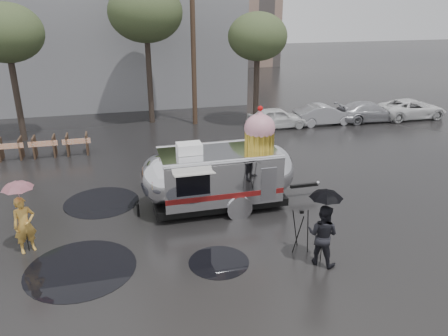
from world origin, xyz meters
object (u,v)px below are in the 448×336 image
object	(u,v)px
person_right	(323,235)
tripod	(301,227)
person_left	(24,225)
airstream_trailer	(221,173)

from	to	relation	value
person_right	tripod	bearing A→B (deg)	-22.63
tripod	person_left	bearing A→B (deg)	176.62
person_right	tripod	distance (m)	0.86
airstream_trailer	person_left	bearing A→B (deg)	-167.34
person_left	tripod	world-z (taller)	person_left
airstream_trailer	tripod	xyz separation A→B (m)	(1.59, -3.45, -0.54)
airstream_trailer	tripod	distance (m)	3.84
tripod	airstream_trailer	bearing A→B (deg)	125.08
person_left	tripod	bearing A→B (deg)	-39.92
airstream_trailer	person_right	xyz separation A→B (m)	(1.91, -4.23, -0.40)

